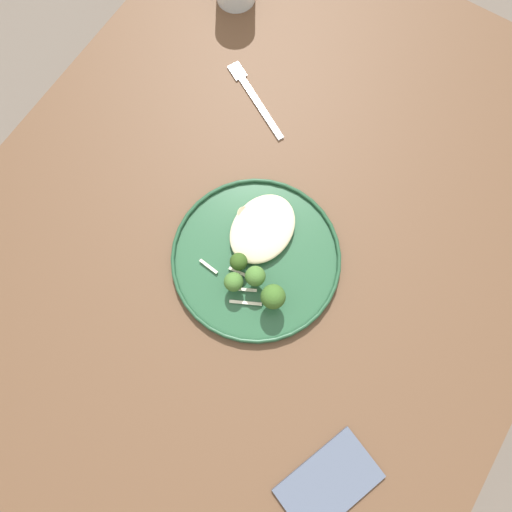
{
  "coord_description": "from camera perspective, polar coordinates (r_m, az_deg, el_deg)",
  "views": [
    {
      "loc": [
        -0.17,
        -0.13,
        1.53
      ],
      "look_at": [
        0.01,
        -0.02,
        0.76
      ],
      "focal_mm": 33.34,
      "sensor_mm": 36.0,
      "label": 1
    }
  ],
  "objects": [
    {
      "name": "ground",
      "position": [
        1.55,
        -0.69,
        -7.54
      ],
      "size": [
        6.0,
        6.0,
        0.0
      ],
      "primitive_type": "plane",
      "color": "#665B51"
    },
    {
      "name": "onion_sliver_curled_piece",
      "position": [
        0.79,
        -1.26,
        -5.63
      ],
      "size": [
        0.03,
        0.05,
        0.0
      ],
      "primitive_type": "cube",
      "rotation": [
        0.0,
        0.0,
        2.04
      ],
      "color": "silver",
      "rests_on": "dinner_plate"
    },
    {
      "name": "dinner_fork",
      "position": [
        0.95,
        -0.21,
        18.46
      ],
      "size": [
        0.1,
        0.17,
        0.0
      ],
      "color": "silver",
      "rests_on": "wooden_dining_table"
    },
    {
      "name": "onion_sliver_long_sliver",
      "position": [
        0.8,
        -1.92,
        -2.04
      ],
      "size": [
        0.01,
        0.04,
        0.0
      ],
      "primitive_type": "cube",
      "rotation": [
        0.0,
        0.0,
        4.84
      ],
      "color": "silver",
      "rests_on": "dinner_plate"
    },
    {
      "name": "folded_napkin",
      "position": [
        0.81,
        8.73,
        -25.32
      ],
      "size": [
        0.17,
        0.14,
        0.01
      ],
      "primitive_type": "cube",
      "rotation": [
        0.0,
        0.0,
        -0.35
      ],
      "color": "#4C566B",
      "rests_on": "wooden_dining_table"
    },
    {
      "name": "dinner_plate",
      "position": [
        0.81,
        0.0,
        -0.22
      ],
      "size": [
        0.29,
        0.29,
        0.02
      ],
      "color": "#235133",
      "rests_on": "wooden_dining_table"
    },
    {
      "name": "onion_sliver_short_strip",
      "position": [
        0.79,
        -1.27,
        -4.06
      ],
      "size": [
        0.02,
        0.04,
        0.0
      ],
      "primitive_type": "cube",
      "rotation": [
        0.0,
        0.0,
        5.2
      ],
      "color": "silver",
      "rests_on": "dinner_plate"
    },
    {
      "name": "broccoli_floret_small_sprig",
      "position": [
        0.78,
        -2.14,
        -0.7
      ],
      "size": [
        0.03,
        0.03,
        0.04
      ],
      "color": "#7A994C",
      "rests_on": "dinner_plate"
    },
    {
      "name": "seared_scallop_half_hidden",
      "position": [
        0.82,
        -1.39,
        5.04
      ],
      "size": [
        0.02,
        0.02,
        0.01
      ],
      "color": "beige",
      "rests_on": "dinner_plate"
    },
    {
      "name": "seared_scallop_tilted_round",
      "position": [
        0.81,
        1.08,
        3.17
      ],
      "size": [
        0.02,
        0.02,
        0.01
      ],
      "color": "beige",
      "rests_on": "dinner_plate"
    },
    {
      "name": "broccoli_floret_tall_stalk",
      "position": [
        0.75,
        2.06,
        -4.93
      ],
      "size": [
        0.04,
        0.04,
        0.06
      ],
      "color": "#89A356",
      "rests_on": "dinner_plate"
    },
    {
      "name": "wooden_dining_table",
      "position": [
        0.9,
        -1.17,
        -1.64
      ],
      "size": [
        1.4,
        1.0,
        0.74
      ],
      "color": "brown",
      "rests_on": "ground"
    },
    {
      "name": "seared_scallop_front_small",
      "position": [
        0.82,
        2.13,
        4.1
      ],
      "size": [
        0.03,
        0.03,
        0.01
      ],
      "color": "#E5C689",
      "rests_on": "dinner_plate"
    },
    {
      "name": "seared_scallop_tiny_bay",
      "position": [
        0.83,
        1.13,
        5.58
      ],
      "size": [
        0.03,
        0.03,
        0.01
      ],
      "color": "#E5C689",
      "rests_on": "dinner_plate"
    },
    {
      "name": "onion_sliver_pale_crescent",
      "position": [
        0.8,
        -5.7,
        -1.25
      ],
      "size": [
        0.01,
        0.04,
        0.0
      ],
      "primitive_type": "cube",
      "rotation": [
        0.0,
        0.0,
        1.48
      ],
      "color": "silver",
      "rests_on": "dinner_plate"
    },
    {
      "name": "broccoli_floret_right_tilted",
      "position": [
        0.77,
        -2.7,
        -3.15
      ],
      "size": [
        0.03,
        0.03,
        0.05
      ],
      "color": "#7A994C",
      "rests_on": "dinner_plate"
    },
    {
      "name": "broccoli_floret_split_head",
      "position": [
        0.76,
        -0.09,
        -2.48
      ],
      "size": [
        0.03,
        0.03,
        0.06
      ],
      "color": "#7A994C",
      "rests_on": "dinner_plate"
    },
    {
      "name": "noodle_bed",
      "position": [
        0.81,
        0.86,
        3.26
      ],
      "size": [
        0.13,
        0.1,
        0.02
      ],
      "color": "beige",
      "rests_on": "dinner_plate"
    },
    {
      "name": "seared_scallop_left_edge",
      "position": [
        0.8,
        -1.19,
        1.0
      ],
      "size": [
        0.03,
        0.03,
        0.01
      ],
      "color": "beige",
      "rests_on": "dinner_plate"
    }
  ]
}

